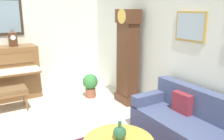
{
  "coord_description": "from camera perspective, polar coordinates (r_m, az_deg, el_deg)",
  "views": [
    {
      "loc": [
        3.42,
        -0.73,
        2.03
      ],
      "look_at": [
        -0.1,
        1.36,
        0.96
      ],
      "focal_mm": 37.78,
      "sensor_mm": 36.0,
      "label": 1
    }
  ],
  "objects": [
    {
      "name": "green_jug",
      "position": [
        3.02,
        1.87,
        -14.92
      ],
      "size": [
        0.17,
        0.17,
        0.24
      ],
      "color": "#234C33",
      "rests_on": "coffee_table"
    },
    {
      "name": "grandfather_clock",
      "position": [
        5.07,
        3.75,
        2.48
      ],
      "size": [
        0.52,
        0.34,
        2.03
      ],
      "color": "#4C2B19",
      "rests_on": "ground_plane"
    },
    {
      "name": "couch",
      "position": [
        3.81,
        18.77,
        -12.97
      ],
      "size": [
        1.9,
        0.8,
        0.84
      ],
      "color": "#424C70",
      "rests_on": "ground_plane"
    },
    {
      "name": "piano_bench",
      "position": [
        5.17,
        -23.74,
        -4.95
      ],
      "size": [
        0.42,
        0.7,
        0.48
      ],
      "color": "brown",
      "rests_on": "ground_plane"
    },
    {
      "name": "piano",
      "position": [
        5.85,
        -24.5,
        -0.74
      ],
      "size": [
        0.87,
        1.44,
        1.21
      ],
      "color": "brown",
      "rests_on": "ground_plane"
    },
    {
      "name": "wall_back",
      "position": [
        4.66,
        11.82,
        6.62
      ],
      "size": [
        5.3,
        0.13,
        2.8
      ],
      "color": "silver",
      "rests_on": "ground_plane"
    },
    {
      "name": "wall_left",
      "position": [
        6.09,
        -23.98,
        7.55
      ],
      "size": [
        0.13,
        4.9,
        2.8
      ],
      "color": "silver",
      "rests_on": "ground_plane"
    },
    {
      "name": "mantel_clock",
      "position": [
        5.74,
        -22.9,
        7.01
      ],
      "size": [
        0.13,
        0.18,
        0.38
      ],
      "color": "#4C2B19",
      "rests_on": "piano"
    },
    {
      "name": "potted_plant",
      "position": [
        5.54,
        -5.27,
        -3.37
      ],
      "size": [
        0.36,
        0.36,
        0.56
      ],
      "color": "#935138",
      "rests_on": "ground_plane"
    }
  ]
}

